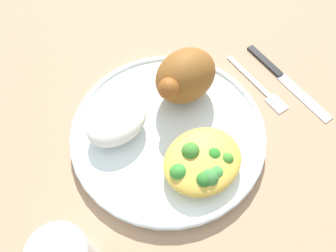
{
  "coord_description": "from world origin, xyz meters",
  "views": [
    {
      "loc": [
        0.16,
        0.2,
        0.47
      ],
      "look_at": [
        0.0,
        0.0,
        0.03
      ],
      "focal_mm": 36.83,
      "sensor_mm": 36.0,
      "label": 1
    }
  ],
  "objects_px": {
    "roasted_chicken": "(185,76)",
    "knife": "(280,75)",
    "mac_cheese_with_broccoli": "(202,162)",
    "rice_pile": "(116,122)",
    "fork": "(258,85)",
    "plate": "(168,132)"
  },
  "relations": [
    {
      "from": "rice_pile",
      "to": "knife",
      "type": "height_order",
      "value": "rice_pile"
    },
    {
      "from": "rice_pile",
      "to": "knife",
      "type": "bearing_deg",
      "value": 164.27
    },
    {
      "from": "plate",
      "to": "knife",
      "type": "height_order",
      "value": "plate"
    },
    {
      "from": "plate",
      "to": "mac_cheese_with_broccoli",
      "type": "xyz_separation_m",
      "value": [
        0.0,
        0.08,
        0.03
      ]
    },
    {
      "from": "mac_cheese_with_broccoli",
      "to": "fork",
      "type": "relative_size",
      "value": 0.8
    },
    {
      "from": "fork",
      "to": "knife",
      "type": "height_order",
      "value": "knife"
    },
    {
      "from": "mac_cheese_with_broccoli",
      "to": "knife",
      "type": "xyz_separation_m",
      "value": [
        -0.23,
        -0.05,
        -0.03
      ]
    },
    {
      "from": "roasted_chicken",
      "to": "mac_cheese_with_broccoli",
      "type": "bearing_deg",
      "value": 60.37
    },
    {
      "from": "roasted_chicken",
      "to": "fork",
      "type": "bearing_deg",
      "value": 152.83
    },
    {
      "from": "fork",
      "to": "knife",
      "type": "xyz_separation_m",
      "value": [
        -0.05,
        0.01,
        0.0
      ]
    },
    {
      "from": "roasted_chicken",
      "to": "plate",
      "type": "bearing_deg",
      "value": 30.57
    },
    {
      "from": "rice_pile",
      "to": "mac_cheese_with_broccoli",
      "type": "relative_size",
      "value": 0.82
    },
    {
      "from": "plate",
      "to": "rice_pile",
      "type": "distance_m",
      "value": 0.08
    },
    {
      "from": "rice_pile",
      "to": "fork",
      "type": "xyz_separation_m",
      "value": [
        -0.24,
        0.07,
        -0.04
      ]
    },
    {
      "from": "mac_cheese_with_broccoli",
      "to": "roasted_chicken",
      "type": "bearing_deg",
      "value": -119.63
    },
    {
      "from": "roasted_chicken",
      "to": "knife",
      "type": "height_order",
      "value": "roasted_chicken"
    },
    {
      "from": "plate",
      "to": "roasted_chicken",
      "type": "height_order",
      "value": "roasted_chicken"
    },
    {
      "from": "plate",
      "to": "knife",
      "type": "relative_size",
      "value": 1.56
    },
    {
      "from": "roasted_chicken",
      "to": "fork",
      "type": "distance_m",
      "value": 0.14
    },
    {
      "from": "mac_cheese_with_broccoli",
      "to": "knife",
      "type": "bearing_deg",
      "value": -168.48
    },
    {
      "from": "roasted_chicken",
      "to": "knife",
      "type": "xyz_separation_m",
      "value": [
        -0.16,
        0.07,
        -0.06
      ]
    },
    {
      "from": "roasted_chicken",
      "to": "rice_pile",
      "type": "bearing_deg",
      "value": -5.44
    }
  ]
}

